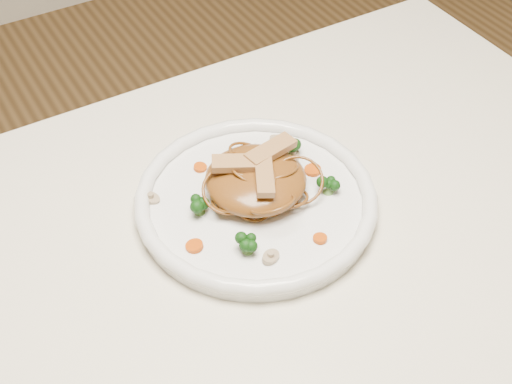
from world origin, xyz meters
TOP-DOWN VIEW (x-y plane):
  - table at (0.00, 0.00)m, footprint 1.20×0.80m
  - plate at (0.07, 0.09)m, footprint 0.39×0.39m
  - noodle_mound at (0.07, 0.10)m, footprint 0.17×0.17m
  - chicken_a at (0.10, 0.11)m, footprint 0.08×0.04m
  - chicken_b at (0.06, 0.11)m, footprint 0.08×0.05m
  - chicken_c at (0.07, 0.08)m, footprint 0.05×0.07m
  - broccoli_0 at (0.15, 0.13)m, footprint 0.03×0.03m
  - broccoli_1 at (-0.00, 0.10)m, footprint 0.03×0.03m
  - broccoli_2 at (0.02, 0.02)m, footprint 0.03×0.03m
  - broccoli_3 at (0.15, 0.05)m, footprint 0.02×0.02m
  - carrot_0 at (0.12, 0.16)m, footprint 0.02×0.02m
  - carrot_1 at (-0.04, 0.05)m, footprint 0.02×0.02m
  - carrot_2 at (0.16, 0.09)m, footprint 0.03×0.03m
  - carrot_3 at (0.03, 0.17)m, footprint 0.02×0.02m
  - carrot_4 at (0.10, -0.01)m, footprint 0.02×0.02m
  - mushroom_0 at (0.03, -0.01)m, footprint 0.03×0.03m
  - mushroom_1 at (0.15, 0.13)m, footprint 0.03×0.03m
  - mushroom_2 at (-0.05, 0.15)m, footprint 0.03×0.03m
  - mushroom_3 at (0.15, 0.17)m, footprint 0.03×0.03m

SIDE VIEW (x-z plane):
  - table at x=0.00m, z-range 0.28..1.03m
  - plate at x=0.07m, z-range 0.75..0.77m
  - carrot_0 at x=0.12m, z-range 0.77..0.77m
  - carrot_1 at x=-0.04m, z-range 0.77..0.77m
  - carrot_2 at x=0.16m, z-range 0.77..0.77m
  - carrot_3 at x=0.03m, z-range 0.77..0.77m
  - carrot_4 at x=0.10m, z-range 0.77..0.77m
  - mushroom_0 at x=0.03m, z-range 0.77..0.77m
  - mushroom_1 at x=0.15m, z-range 0.77..0.77m
  - mushroom_2 at x=-0.05m, z-range 0.77..0.77m
  - mushroom_3 at x=0.15m, z-range 0.77..0.77m
  - broccoli_3 at x=0.15m, z-range 0.77..0.79m
  - broccoli_1 at x=0.00m, z-range 0.77..0.80m
  - broccoli_2 at x=0.02m, z-range 0.77..0.80m
  - broccoli_0 at x=0.15m, z-range 0.77..0.80m
  - noodle_mound at x=0.07m, z-range 0.77..0.81m
  - chicken_c at x=0.07m, z-range 0.81..0.82m
  - chicken_b at x=0.06m, z-range 0.81..0.82m
  - chicken_a at x=0.10m, z-range 0.81..0.82m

